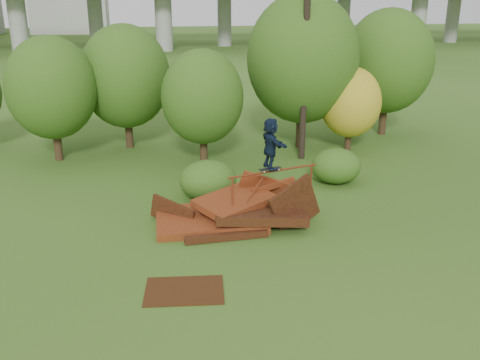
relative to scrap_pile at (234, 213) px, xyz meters
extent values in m
plane|color=#2D5116|center=(0.94, -2.34, -0.37)|extent=(240.00, 240.00, 0.00)
cube|color=#50210E|center=(-0.73, 0.03, -0.19)|extent=(3.53, 2.25, 0.57)
cube|color=black|center=(0.77, -0.27, 0.05)|extent=(3.02, 2.08, 0.56)
cube|color=#50210E|center=(0.07, 0.23, 0.33)|extent=(2.84, 2.58, 0.50)
cube|color=black|center=(1.87, -0.47, 0.28)|extent=(1.95, 0.92, 2.01)
cube|color=#50210E|center=(1.07, 1.03, 0.18)|extent=(1.91, 0.73, 1.87)
cube|color=black|center=(-1.93, 0.43, -0.02)|extent=(1.39, 1.11, 1.08)
cube|color=black|center=(-0.43, -1.17, -0.25)|extent=(2.54, 0.30, 0.21)
cube|color=#50210E|center=(1.47, 0.73, 0.58)|extent=(1.58, 0.55, 0.39)
cylinder|color=maroon|center=(-0.09, -0.25, 0.46)|extent=(0.06, 0.06, 1.67)
cylinder|color=maroon|center=(2.70, 0.53, 0.46)|extent=(0.06, 0.06, 1.67)
cylinder|color=maroon|center=(1.31, 0.14, 1.29)|extent=(3.10, 0.92, 0.06)
cube|color=black|center=(1.19, 0.10, 1.39)|extent=(0.76, 0.39, 0.02)
cylinder|color=beige|center=(0.96, -0.04, 1.35)|extent=(0.06, 0.04, 0.05)
cylinder|color=beige|center=(0.92, 0.11, 1.35)|extent=(0.06, 0.04, 0.05)
cylinder|color=beige|center=(1.47, 0.10, 1.35)|extent=(0.06, 0.04, 0.05)
cylinder|color=beige|center=(1.42, 0.25, 1.35)|extent=(0.06, 0.04, 0.05)
imported|color=black|center=(1.19, 0.10, 2.21)|extent=(0.73, 1.56, 1.62)
cube|color=#391E0C|center=(-1.93, -3.84, -0.36)|extent=(2.10, 1.61, 0.03)
cylinder|color=black|center=(-6.43, 8.46, 0.51)|extent=(0.35, 0.35, 1.77)
ellipsoid|color=#224612|center=(-6.43, 8.46, 2.84)|extent=(3.84, 3.84, 4.42)
cylinder|color=black|center=(-3.34, 10.00, 0.54)|extent=(0.36, 0.36, 1.84)
ellipsoid|color=#224612|center=(-3.34, 10.00, 3.02)|extent=(4.16, 4.16, 4.78)
cylinder|color=black|center=(-0.13, 6.78, 0.43)|extent=(0.34, 0.34, 1.60)
ellipsoid|color=#224612|center=(-0.13, 6.78, 2.54)|extent=(3.49, 3.49, 4.01)
cylinder|color=black|center=(4.75, 8.52, 0.76)|extent=(0.39, 0.39, 2.26)
ellipsoid|color=#224612|center=(4.75, 8.52, 3.82)|extent=(5.17, 5.17, 5.94)
cylinder|color=black|center=(6.83, 7.59, 0.24)|extent=(0.30, 0.30, 1.22)
ellipsoid|color=#A58C19|center=(6.83, 7.59, 1.91)|extent=(2.83, 2.83, 3.26)
cylinder|color=black|center=(9.77, 10.19, 0.67)|extent=(0.38, 0.38, 2.08)
ellipsoid|color=#224612|center=(9.77, 10.19, 3.42)|extent=(4.57, 4.57, 5.25)
ellipsoid|color=#224612|center=(-0.51, 2.40, 0.34)|extent=(2.05, 1.89, 1.42)
ellipsoid|color=#224612|center=(4.61, 3.23, 0.31)|extent=(1.93, 1.77, 1.37)
cylinder|color=black|center=(4.27, 6.65, 4.78)|extent=(0.28, 0.28, 10.30)
cylinder|color=gray|center=(-17.06, 57.66, 3.63)|extent=(2.20, 2.20, 8.00)
cylinder|color=gray|center=(0.94, 57.66, 3.63)|extent=(2.20, 2.20, 8.00)
cylinder|color=gray|center=(18.94, 57.66, 3.63)|extent=(2.20, 2.20, 8.00)
camera|label=1|loc=(-2.73, -15.52, 6.56)|focal=40.00mm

